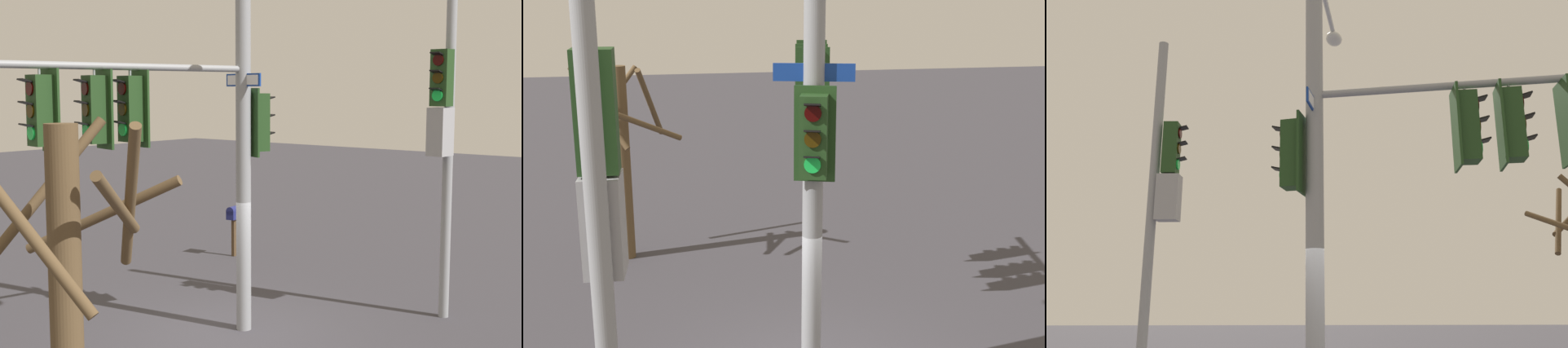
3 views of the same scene
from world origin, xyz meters
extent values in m
cylinder|color=gray|center=(-0.34, 0.10, 4.01)|extent=(0.29, 0.29, 8.01)
cylinder|color=silver|center=(-0.04, 1.51, 7.65)|extent=(0.70, 2.84, 0.10)
ellipsoid|color=silver|center=(0.27, 2.91, 7.57)|extent=(0.48, 0.66, 0.20)
cylinder|color=gray|center=(1.99, -0.40, 5.01)|extent=(4.67, 1.11, 0.12)
cube|color=#1E3D19|center=(1.98, -0.40, 4.31)|extent=(0.35, 0.40, 1.10)
cube|color=#1E3D19|center=(1.81, -0.38, 4.31)|extent=(0.12, 0.56, 1.30)
cylinder|color=#2F0403|center=(2.14, -0.42, 4.65)|extent=(0.06, 0.22, 0.22)
cube|color=black|center=(2.22, -0.43, 4.77)|extent=(0.19, 0.23, 0.06)
cylinder|color=#352504|center=(2.14, -0.42, 4.31)|extent=(0.06, 0.22, 0.22)
cube|color=black|center=(2.22, -0.43, 4.43)|extent=(0.19, 0.23, 0.06)
cylinder|color=#19D147|center=(2.14, -0.42, 3.97)|extent=(0.06, 0.22, 0.22)
cube|color=black|center=(2.22, -0.43, 4.09)|extent=(0.19, 0.23, 0.06)
cylinder|color=gray|center=(1.98, -0.40, 4.93)|extent=(0.04, 0.04, 0.15)
cube|color=#1E3D19|center=(2.62, -0.54, 4.31)|extent=(0.37, 0.42, 1.10)
cube|color=#1E3D19|center=(2.45, -0.50, 4.31)|extent=(0.16, 0.56, 1.30)
cylinder|color=#2F0403|center=(2.78, -0.57, 4.65)|extent=(0.08, 0.22, 0.22)
cube|color=black|center=(2.85, -0.59, 4.77)|extent=(0.20, 0.24, 0.06)
cylinder|color=#352504|center=(2.78, -0.57, 4.31)|extent=(0.08, 0.22, 0.22)
cube|color=black|center=(2.85, -0.59, 4.43)|extent=(0.20, 0.24, 0.06)
cylinder|color=#19D147|center=(2.78, -0.57, 3.97)|extent=(0.08, 0.22, 0.22)
cube|color=black|center=(2.85, -0.59, 4.09)|extent=(0.20, 0.24, 0.06)
cylinder|color=gray|center=(2.62, -0.54, 4.93)|extent=(0.04, 0.04, 0.15)
cube|color=#1E3D19|center=(3.35, -0.70, 4.31)|extent=(0.12, 0.56, 1.30)
cube|color=#1E3D19|center=(-0.69, 0.17, 4.01)|extent=(0.40, 0.43, 1.10)
cube|color=#1E3D19|center=(-0.53, 0.12, 4.01)|extent=(0.21, 0.55, 1.30)
cylinder|color=#2F0403|center=(-0.85, 0.22, 4.35)|extent=(0.10, 0.22, 0.22)
cube|color=black|center=(-0.92, 0.25, 4.47)|extent=(0.22, 0.25, 0.06)
cylinder|color=#352504|center=(-0.85, 0.22, 4.01)|extent=(0.10, 0.22, 0.22)
cube|color=black|center=(-0.92, 0.25, 4.13)|extent=(0.22, 0.25, 0.06)
cylinder|color=#19D147|center=(-0.85, 0.22, 3.67)|extent=(0.10, 0.22, 0.22)
cube|color=black|center=(-0.92, 0.25, 3.79)|extent=(0.22, 0.25, 0.06)
cube|color=navy|center=(-0.34, 0.10, 4.81)|extent=(0.31, 1.07, 0.24)
cube|color=white|center=(-0.32, 0.09, 4.81)|extent=(0.26, 0.97, 0.18)
cylinder|color=gray|center=(-3.53, 2.75, 3.64)|extent=(0.20, 0.20, 7.28)
cube|color=#99999E|center=(-3.20, 2.72, 3.80)|extent=(0.48, 0.39, 0.95)
cube|color=#1E3D19|center=(-3.21, 2.72, 4.85)|extent=(0.31, 0.37, 1.10)
cylinder|color=#2F0403|center=(-3.04, 2.72, 5.19)|extent=(0.04, 0.22, 0.22)
cube|color=black|center=(-2.97, 2.71, 5.31)|extent=(0.17, 0.22, 0.06)
cylinder|color=#352504|center=(-3.04, 2.72, 4.85)|extent=(0.04, 0.22, 0.22)
cube|color=black|center=(-2.97, 2.71, 4.97)|extent=(0.17, 0.22, 0.06)
cylinder|color=#19D147|center=(-3.04, 2.72, 4.51)|extent=(0.04, 0.22, 0.22)
cube|color=black|center=(-2.97, 2.71, 4.63)|extent=(0.17, 0.22, 0.06)
cylinder|color=brown|center=(5.47, 3.42, 3.49)|extent=(1.07, 0.72, 0.80)
cylinder|color=brown|center=(5.22, 3.33, 3.50)|extent=(0.92, 1.24, 1.67)
cylinder|color=brown|center=(4.94, 2.52, 3.21)|extent=(0.98, 1.75, 0.97)
camera|label=1|loc=(10.18, 9.14, 4.63)|focal=50.76mm
camera|label=2|loc=(-9.52, 2.22, 5.92)|focal=48.54mm
camera|label=3|loc=(-0.76, -7.89, 1.66)|focal=36.09mm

